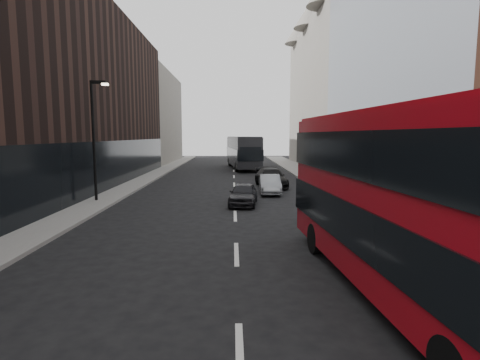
{
  "coord_description": "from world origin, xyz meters",
  "views": [
    {
      "loc": [
        -0.12,
        -4.27,
        3.98
      ],
      "look_at": [
        0.12,
        8.2,
        2.5
      ],
      "focal_mm": 28.0,
      "sensor_mm": 36.0,
      "label": 1
    }
  ],
  "objects": [
    {
      "name": "car_c",
      "position": [
        2.86,
        24.66,
        0.72
      ],
      "size": [
        2.43,
        5.12,
        1.44
      ],
      "primitive_type": "imported",
      "rotation": [
        0.0,
        0.0,
        0.09
      ],
      "color": "black",
      "rests_on": "ground"
    },
    {
      "name": "red_bus",
      "position": [
        4.06,
        4.51,
        2.55
      ],
      "size": [
        3.45,
        11.53,
        4.6
      ],
      "rotation": [
        0.0,
        0.0,
        0.07
      ],
      "color": "maroon",
      "rests_on": "ground"
    },
    {
      "name": "sidewalk_right",
      "position": [
        7.5,
        25.0,
        0.07
      ],
      "size": [
        3.0,
        80.0,
        0.15
      ],
      "primitive_type": "cube",
      "color": "slate",
      "rests_on": "ground"
    },
    {
      "name": "building_victorian",
      "position": [
        11.38,
        44.0,
        9.66
      ],
      "size": [
        6.5,
        24.0,
        21.0
      ],
      "color": "slate",
      "rests_on": "ground"
    },
    {
      "name": "car_b",
      "position": [
        2.45,
        21.31,
        0.65
      ],
      "size": [
        1.48,
        3.95,
        1.29
      ],
      "primitive_type": "imported",
      "rotation": [
        0.0,
        0.0,
        -0.03
      ],
      "color": "gray",
      "rests_on": "ground"
    },
    {
      "name": "sidewalk_left",
      "position": [
        -8.0,
        25.0,
        0.07
      ],
      "size": [
        2.0,
        80.0,
        0.15
      ],
      "primitive_type": "cube",
      "color": "slate",
      "rests_on": "ground"
    },
    {
      "name": "building_left_mid",
      "position": [
        -11.5,
        30.0,
        7.0
      ],
      "size": [
        5.0,
        24.0,
        14.0
      ],
      "primitive_type": "cube",
      "color": "black",
      "rests_on": "ground"
    },
    {
      "name": "grey_bus",
      "position": [
        1.11,
        40.78,
        2.07
      ],
      "size": [
        4.08,
        12.18,
        3.86
      ],
      "rotation": [
        0.0,
        0.0,
        0.11
      ],
      "color": "black",
      "rests_on": "ground"
    },
    {
      "name": "car_a",
      "position": [
        0.5,
        17.11,
        0.64
      ],
      "size": [
        1.94,
        3.9,
        1.28
      ],
      "primitive_type": "imported",
      "rotation": [
        0.0,
        0.0,
        -0.12
      ],
      "color": "black",
      "rests_on": "ground"
    },
    {
      "name": "street_lamp",
      "position": [
        -8.22,
        18.0,
        4.18
      ],
      "size": [
        1.06,
        0.22,
        7.0
      ],
      "color": "black",
      "rests_on": "sidewalk_left"
    },
    {
      "name": "building_modern_block",
      "position": [
        11.47,
        21.0,
        9.9
      ],
      "size": [
        5.03,
        22.0,
        20.0
      ],
      "color": "#959A9F",
      "rests_on": "ground"
    },
    {
      "name": "building_left_far",
      "position": [
        -11.5,
        52.0,
        6.5
      ],
      "size": [
        5.0,
        20.0,
        13.0
      ],
      "primitive_type": "cube",
      "color": "slate",
      "rests_on": "ground"
    }
  ]
}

